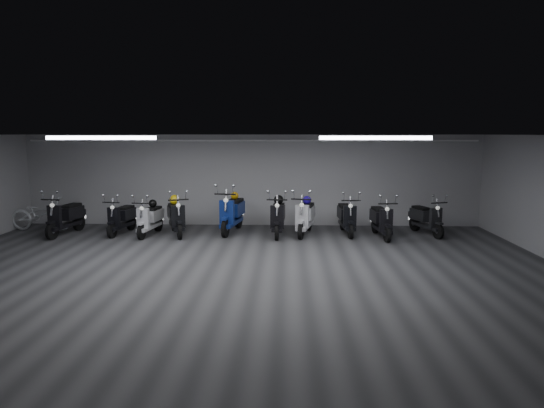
{
  "coord_description": "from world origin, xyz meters",
  "views": [
    {
      "loc": [
        1.09,
        -9.1,
        2.84
      ],
      "look_at": [
        0.72,
        2.5,
        1.05
      ],
      "focal_mm": 30.39,
      "sensor_mm": 36.0,
      "label": 1
    }
  ],
  "objects_px": {
    "scooter_8": "(381,215)",
    "helmet_0": "(307,200)",
    "scooter_5": "(278,212)",
    "bicycle": "(40,211)",
    "scooter_6": "(305,211)",
    "scooter_9": "(427,213)",
    "scooter_0": "(65,211)",
    "scooter_2": "(150,214)",
    "helmet_1": "(235,196)",
    "helmet_4": "(279,200)",
    "scooter_3": "(176,211)",
    "helmet_2": "(174,200)",
    "scooter_1": "(121,213)",
    "helmet_3": "(153,203)",
    "scooter_4": "(232,207)",
    "scooter_7": "(347,212)"
  },
  "relations": [
    {
      "from": "scooter_0",
      "to": "scooter_7",
      "type": "xyz_separation_m",
      "value": [
        7.92,
        0.34,
        -0.02
      ]
    },
    {
      "from": "scooter_1",
      "to": "scooter_6",
      "type": "relative_size",
      "value": 0.9
    },
    {
      "from": "scooter_3",
      "to": "scooter_5",
      "type": "distance_m",
      "value": 2.87
    },
    {
      "from": "scooter_9",
      "to": "helmet_0",
      "type": "relative_size",
      "value": 7.0
    },
    {
      "from": "scooter_0",
      "to": "helmet_2",
      "type": "xyz_separation_m",
      "value": [
        3.03,
        0.33,
        0.3
      ]
    },
    {
      "from": "scooter_0",
      "to": "scooter_1",
      "type": "distance_m",
      "value": 1.55
    },
    {
      "from": "scooter_6",
      "to": "scooter_7",
      "type": "bearing_deg",
      "value": 18.6
    },
    {
      "from": "helmet_0",
      "to": "helmet_4",
      "type": "xyz_separation_m",
      "value": [
        -0.81,
        -0.11,
        0.02
      ]
    },
    {
      "from": "helmet_1",
      "to": "helmet_2",
      "type": "relative_size",
      "value": 0.82
    },
    {
      "from": "helmet_4",
      "to": "scooter_3",
      "type": "bearing_deg",
      "value": -174.54
    },
    {
      "from": "scooter_5",
      "to": "scooter_1",
      "type": "bearing_deg",
      "value": -178.6
    },
    {
      "from": "scooter_1",
      "to": "bicycle",
      "type": "xyz_separation_m",
      "value": [
        -2.54,
        0.38,
        -0.02
      ]
    },
    {
      "from": "scooter_1",
      "to": "scooter_5",
      "type": "height_order",
      "value": "scooter_5"
    },
    {
      "from": "scooter_6",
      "to": "helmet_2",
      "type": "xyz_separation_m",
      "value": [
        -3.71,
        0.1,
        0.29
      ]
    },
    {
      "from": "scooter_0",
      "to": "scooter_9",
      "type": "bearing_deg",
      "value": 11.02
    },
    {
      "from": "helmet_1",
      "to": "helmet_4",
      "type": "bearing_deg",
      "value": -16.25
    },
    {
      "from": "scooter_9",
      "to": "scooter_0",
      "type": "bearing_deg",
      "value": 163.72
    },
    {
      "from": "scooter_0",
      "to": "scooter_2",
      "type": "bearing_deg",
      "value": 9.68
    },
    {
      "from": "helmet_2",
      "to": "scooter_0",
      "type": "bearing_deg",
      "value": -173.86
    },
    {
      "from": "scooter_6",
      "to": "helmet_2",
      "type": "height_order",
      "value": "scooter_6"
    },
    {
      "from": "scooter_6",
      "to": "scooter_9",
      "type": "bearing_deg",
      "value": 14.64
    },
    {
      "from": "scooter_8",
      "to": "helmet_0",
      "type": "xyz_separation_m",
      "value": [
        -2.01,
        0.54,
        0.32
      ]
    },
    {
      "from": "helmet_0",
      "to": "helmet_1",
      "type": "xyz_separation_m",
      "value": [
        -2.1,
        0.27,
        0.08
      ]
    },
    {
      "from": "bicycle",
      "to": "scooter_0",
      "type": "bearing_deg",
      "value": -112.55
    },
    {
      "from": "scooter_4",
      "to": "scooter_6",
      "type": "xyz_separation_m",
      "value": [
        2.09,
        -0.24,
        -0.07
      ]
    },
    {
      "from": "scooter_4",
      "to": "helmet_0",
      "type": "bearing_deg",
      "value": 9.93
    },
    {
      "from": "scooter_3",
      "to": "scooter_6",
      "type": "relative_size",
      "value": 0.99
    },
    {
      "from": "scooter_7",
      "to": "helmet_2",
      "type": "distance_m",
      "value": 4.9
    },
    {
      "from": "scooter_7",
      "to": "bicycle",
      "type": "xyz_separation_m",
      "value": [
        -8.92,
        0.19,
        -0.06
      ]
    },
    {
      "from": "scooter_5",
      "to": "helmet_2",
      "type": "distance_m",
      "value": 2.98
    },
    {
      "from": "scooter_4",
      "to": "helmet_0",
      "type": "xyz_separation_m",
      "value": [
        2.15,
        0.0,
        0.21
      ]
    },
    {
      "from": "scooter_2",
      "to": "scooter_7",
      "type": "bearing_deg",
      "value": 11.48
    },
    {
      "from": "scooter_3",
      "to": "helmet_3",
      "type": "distance_m",
      "value": 0.74
    },
    {
      "from": "scooter_6",
      "to": "scooter_7",
      "type": "height_order",
      "value": "scooter_6"
    },
    {
      "from": "scooter_1",
      "to": "helmet_0",
      "type": "relative_size",
      "value": 6.97
    },
    {
      "from": "helmet_3",
      "to": "scooter_1",
      "type": "bearing_deg",
      "value": -174.37
    },
    {
      "from": "scooter_1",
      "to": "helmet_2",
      "type": "distance_m",
      "value": 1.54
    },
    {
      "from": "helmet_0",
      "to": "scooter_8",
      "type": "bearing_deg",
      "value": -14.95
    },
    {
      "from": "scooter_5",
      "to": "helmet_2",
      "type": "bearing_deg",
      "value": 177.91
    },
    {
      "from": "scooter_3",
      "to": "scooter_9",
      "type": "height_order",
      "value": "scooter_3"
    },
    {
      "from": "scooter_6",
      "to": "helmet_1",
      "type": "distance_m",
      "value": 2.14
    },
    {
      "from": "scooter_3",
      "to": "helmet_3",
      "type": "relative_size",
      "value": 7.92
    },
    {
      "from": "scooter_2",
      "to": "scooter_7",
      "type": "relative_size",
      "value": 0.94
    },
    {
      "from": "scooter_3",
      "to": "helmet_3",
      "type": "height_order",
      "value": "scooter_3"
    },
    {
      "from": "scooter_5",
      "to": "bicycle",
      "type": "bearing_deg",
      "value": 178.54
    },
    {
      "from": "scooter_2",
      "to": "scooter_6",
      "type": "distance_m",
      "value": 4.36
    },
    {
      "from": "scooter_1",
      "to": "scooter_4",
      "type": "xyz_separation_m",
      "value": [
        3.11,
        0.31,
        0.13
      ]
    },
    {
      "from": "scooter_0",
      "to": "scooter_9",
      "type": "distance_m",
      "value": 10.16
    },
    {
      "from": "scooter_6",
      "to": "scooter_1",
      "type": "bearing_deg",
      "value": -166.32
    },
    {
      "from": "helmet_0",
      "to": "helmet_2",
      "type": "relative_size",
      "value": 0.84
    }
  ]
}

